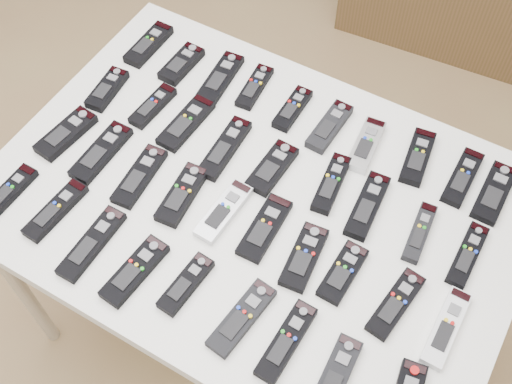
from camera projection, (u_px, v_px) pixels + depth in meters
The scene contains 39 objects.
ground at pixel (215, 328), 2.17m from camera, with size 4.00×4.00×0.00m, color #99714E.
table at pixel (256, 210), 1.58m from camera, with size 1.25×0.88×0.78m.
remote_0 at pixel (149, 44), 1.80m from camera, with size 0.05×0.17×0.02m, color black.
remote_1 at pixel (181, 64), 1.76m from camera, with size 0.06×0.14×0.02m, color black.
remote_2 at pixel (221, 78), 1.73m from camera, with size 0.06×0.18×0.02m, color black.
remote_3 at pixel (255, 87), 1.71m from camera, with size 0.05×0.15×0.02m, color black.
remote_4 at pixel (292, 109), 1.67m from camera, with size 0.05×0.15×0.02m, color black.
remote_5 at pixel (329, 127), 1.63m from camera, with size 0.05×0.17×0.02m, color black.
remote_6 at pixel (366, 145), 1.60m from camera, with size 0.05×0.16×0.02m, color #B7B7BC.
remote_7 at pixel (418, 157), 1.58m from camera, with size 0.05×0.16×0.02m, color black.
remote_8 at pixel (462, 177), 1.55m from camera, with size 0.05×0.17×0.02m, color black.
remote_9 at pixel (494, 193), 1.52m from camera, with size 0.06×0.17×0.02m, color black.
remote_10 at pixel (107, 89), 1.71m from camera, with size 0.05×0.14×0.02m, color black.
remote_11 at pixel (153, 106), 1.67m from camera, with size 0.04×0.15×0.02m, color black.
remote_12 at pixel (186, 123), 1.64m from camera, with size 0.06×0.18×0.02m, color black.
remote_13 at pixel (225, 148), 1.60m from camera, with size 0.05×0.19×0.02m, color black.
remote_14 at pixel (272, 168), 1.56m from camera, with size 0.06×0.16×0.02m, color black.
remote_15 at pixel (331, 184), 1.54m from camera, with size 0.05×0.17×0.02m, color black.
remote_16 at pixel (367, 206), 1.50m from camera, with size 0.05×0.18×0.02m, color black.
remote_17 at pixel (419, 233), 1.46m from camera, with size 0.04×0.16×0.02m, color black.
remote_18 at pixel (467, 255), 1.43m from camera, with size 0.04×0.17×0.02m, color black.
remote_19 at pixel (66, 134), 1.62m from camera, with size 0.06×0.17×0.02m, color black.
remote_20 at pixel (101, 152), 1.59m from camera, with size 0.06×0.19×0.02m, color black.
remote_21 at pixel (140, 176), 1.55m from camera, with size 0.06×0.18×0.02m, color black.
remote_22 at pixel (182, 195), 1.52m from camera, with size 0.06×0.17×0.02m, color black.
remote_23 at pixel (224, 211), 1.49m from camera, with size 0.05×0.17×0.02m, color #B7B7BC.
remote_24 at pixel (265, 228), 1.47m from camera, with size 0.06×0.18×0.02m, color black.
remote_25 at pixel (304, 257), 1.43m from camera, with size 0.06×0.16×0.02m, color black.
remote_26 at pixel (343, 272), 1.41m from camera, with size 0.05×0.15×0.02m, color black.
remote_27 at pixel (396, 304), 1.37m from camera, with size 0.05×0.17×0.02m, color black.
remote_28 at pixel (446, 328), 1.34m from camera, with size 0.05×0.19×0.02m, color silver.
remote_29 at pixel (10, 191), 1.53m from camera, with size 0.04×0.15×0.02m, color black.
remote_30 at pixel (56, 210), 1.50m from camera, with size 0.05×0.18×0.02m, color black.
remote_31 at pixel (92, 243), 1.45m from camera, with size 0.05×0.20×0.02m, color black.
remote_32 at pixel (135, 271), 1.41m from camera, with size 0.06×0.18×0.02m, color black.
remote_33 at pixel (186, 284), 1.39m from camera, with size 0.05×0.15×0.02m, color black.
remote_34 at pixel (242, 318), 1.35m from camera, with size 0.05×0.18×0.02m, color black.
remote_35 at pixel (286, 341), 1.32m from camera, with size 0.05×0.18×0.02m, color black.
remote_36 at pixel (335, 377), 1.28m from camera, with size 0.05×0.18×0.02m, color black.
Camera 1 is at (0.53, -0.64, 2.06)m, focal length 45.00 mm.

